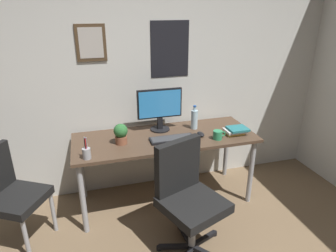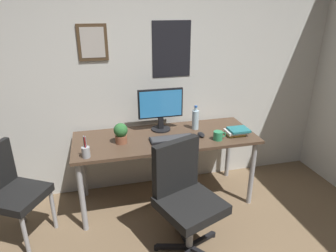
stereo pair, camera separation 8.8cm
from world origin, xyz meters
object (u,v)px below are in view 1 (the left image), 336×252
at_px(office_chair, 187,193).
at_px(monitor, 160,108).
at_px(side_chair, 9,192).
at_px(keyboard, 172,139).
at_px(computer_mouse, 201,134).
at_px(pen_cup, 87,153).
at_px(water_bottle, 194,119).
at_px(potted_plant, 121,133).
at_px(book_stack_left, 236,130).
at_px(coffee_mug_near, 218,135).

relative_size(office_chair, monitor, 2.07).
bearing_deg(monitor, side_chair, -164.16).
relative_size(keyboard, computer_mouse, 3.91).
relative_size(office_chair, keyboard, 2.21).
relative_size(side_chair, pen_cup, 4.38).
bearing_deg(water_bottle, pen_cup, -161.31).
distance_m(potted_plant, book_stack_left, 1.14).
xyz_separation_m(keyboard, computer_mouse, (0.30, 0.02, 0.01)).
height_order(office_chair, coffee_mug_near, office_chair).
height_order(monitor, computer_mouse, monitor).
distance_m(keyboard, potted_plant, 0.49).
relative_size(coffee_mug_near, potted_plant, 0.65).
bearing_deg(side_chair, book_stack_left, 2.22).
bearing_deg(book_stack_left, pen_cup, -175.17).
relative_size(computer_mouse, water_bottle, 0.44).
relative_size(monitor, book_stack_left, 2.10).
relative_size(coffee_mug_near, pen_cup, 0.64).
relative_size(monitor, water_bottle, 1.82).
xyz_separation_m(office_chair, potted_plant, (-0.43, 0.64, 0.31)).
bearing_deg(pen_cup, computer_mouse, 9.05).
distance_m(side_chair, book_stack_left, 2.13).
distance_m(side_chair, computer_mouse, 1.78).
bearing_deg(keyboard, coffee_mug_near, -13.00).
xyz_separation_m(keyboard, book_stack_left, (0.66, -0.03, 0.02)).
bearing_deg(monitor, keyboard, -80.36).
relative_size(keyboard, potted_plant, 2.21).
relative_size(office_chair, book_stack_left, 4.35).
bearing_deg(pen_cup, potted_plant, 34.24).
relative_size(monitor, coffee_mug_near, 3.60).
relative_size(side_chair, computer_mouse, 7.95).
xyz_separation_m(keyboard, coffee_mug_near, (0.43, -0.10, 0.03)).
bearing_deg(keyboard, side_chair, -175.42).
height_order(pen_cup, book_stack_left, pen_cup).
relative_size(monitor, pen_cup, 2.30).
distance_m(coffee_mug_near, potted_plant, 0.93).
xyz_separation_m(potted_plant, book_stack_left, (1.14, -0.09, -0.07)).
bearing_deg(computer_mouse, side_chair, -175.64).
height_order(side_chair, computer_mouse, side_chair).
distance_m(office_chair, keyboard, 0.63).
bearing_deg(coffee_mug_near, office_chair, -134.69).
bearing_deg(book_stack_left, monitor, 155.73).
bearing_deg(monitor, water_bottle, -10.57).
bearing_deg(coffee_mug_near, potted_plant, 170.11).
height_order(computer_mouse, book_stack_left, book_stack_left).
bearing_deg(book_stack_left, water_bottle, 144.29).
xyz_separation_m(side_chair, monitor, (1.40, 0.40, 0.47)).
bearing_deg(book_stack_left, office_chair, -142.06).
height_order(monitor, coffee_mug_near, monitor).
height_order(office_chair, book_stack_left, office_chair).
distance_m(monitor, computer_mouse, 0.49).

